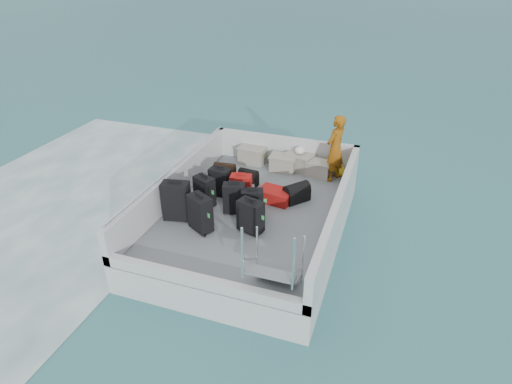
% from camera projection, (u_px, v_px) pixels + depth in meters
% --- Properties ---
extents(ground, '(160.00, 160.00, 0.00)m').
position_uv_depth(ground, '(253.00, 235.00, 9.12)').
color(ground, '#195057').
rests_on(ground, ground).
extents(wake_foam, '(10.00, 10.00, 0.00)m').
position_uv_depth(wake_foam, '(69.00, 198.00, 10.49)').
color(wake_foam, white).
rests_on(wake_foam, ground).
extents(ferry_hull, '(3.60, 5.00, 0.60)m').
position_uv_depth(ferry_hull, '(253.00, 224.00, 8.97)').
color(ferry_hull, silver).
rests_on(ferry_hull, ground).
extents(deck, '(3.30, 4.70, 0.02)m').
position_uv_depth(deck, '(252.00, 211.00, 8.82)').
color(deck, slate).
rests_on(deck, ferry_hull).
extents(deck_fittings, '(3.60, 5.00, 0.90)m').
position_uv_depth(deck_fittings, '(264.00, 206.00, 8.27)').
color(deck_fittings, '#B8BDBD').
rests_on(deck_fittings, deck).
extents(suitcase_0, '(0.57, 0.39, 0.80)m').
position_uv_depth(suitcase_0, '(176.00, 201.00, 8.36)').
color(suitcase_0, black).
rests_on(suitcase_0, deck).
extents(suitcase_1, '(0.50, 0.41, 0.66)m').
position_uv_depth(suitcase_1, '(205.00, 191.00, 8.85)').
color(suitcase_1, black).
rests_on(suitcase_1, deck).
extents(suitcase_2, '(0.46, 0.30, 0.63)m').
position_uv_depth(suitcase_2, '(220.00, 182.00, 9.24)').
color(suitcase_2, black).
rests_on(suitcase_2, deck).
extents(suitcase_3, '(0.55, 0.48, 0.73)m').
position_uv_depth(suitcase_3, '(200.00, 214.00, 8.03)').
color(suitcase_3, black).
rests_on(suitcase_3, deck).
extents(suitcase_4, '(0.49, 0.37, 0.64)m').
position_uv_depth(suitcase_4, '(234.00, 198.00, 8.61)').
color(suitcase_4, black).
rests_on(suitcase_4, deck).
extents(suitcase_5, '(0.47, 0.33, 0.60)m').
position_uv_depth(suitcase_5, '(241.00, 188.00, 9.02)').
color(suitcase_5, '#A0180C').
rests_on(suitcase_5, deck).
extents(suitcase_6, '(0.53, 0.40, 0.65)m').
position_uv_depth(suitcase_6, '(251.00, 217.00, 8.01)').
color(suitcase_6, black).
rests_on(suitcase_6, deck).
extents(suitcase_7, '(0.50, 0.38, 0.61)m').
position_uv_depth(suitcase_7, '(252.00, 204.00, 8.45)').
color(suitcase_7, black).
rests_on(suitcase_7, deck).
extents(suitcase_8, '(0.75, 0.56, 0.27)m').
position_uv_depth(suitcase_8, '(275.00, 195.00, 9.09)').
color(suitcase_8, '#A0180C').
rests_on(suitcase_8, deck).
extents(duffel_0, '(0.51, 0.35, 0.32)m').
position_uv_depth(duffel_0, '(225.00, 173.00, 9.95)').
color(duffel_0, black).
rests_on(duffel_0, deck).
extents(duffel_1, '(0.45, 0.34, 0.32)m').
position_uv_depth(duffel_1, '(248.00, 180.00, 9.67)').
color(duffel_1, black).
rests_on(duffel_1, deck).
extents(duffel_2, '(0.58, 0.61, 0.32)m').
position_uv_depth(duffel_2, '(297.00, 194.00, 9.09)').
color(duffel_2, black).
rests_on(duffel_2, deck).
extents(crate_0, '(0.66, 0.47, 0.39)m').
position_uv_depth(crate_0, '(253.00, 155.00, 10.75)').
color(crate_0, gray).
rests_on(crate_0, deck).
extents(crate_1, '(0.61, 0.43, 0.36)m').
position_uv_depth(crate_1, '(283.00, 164.00, 10.35)').
color(crate_1, gray).
rests_on(crate_1, deck).
extents(crate_2, '(0.72, 0.58, 0.38)m').
position_uv_depth(crate_2, '(299.00, 162.00, 10.41)').
color(crate_2, gray).
rests_on(crate_2, deck).
extents(crate_3, '(0.63, 0.49, 0.34)m').
position_uv_depth(crate_3, '(319.00, 169.00, 10.12)').
color(crate_3, gray).
rests_on(crate_3, deck).
extents(yellow_bag, '(0.28, 0.26, 0.22)m').
position_uv_depth(yellow_bag, '(340.00, 171.00, 10.16)').
color(yellow_bag, gold).
rests_on(yellow_bag, deck).
extents(white_bag, '(0.24, 0.24, 0.18)m').
position_uv_depth(white_bag, '(300.00, 152.00, 10.27)').
color(white_bag, white).
rests_on(white_bag, crate_2).
extents(passenger, '(0.57, 0.68, 1.56)m').
position_uv_depth(passenger, '(335.00, 148.00, 9.66)').
color(passenger, '#C76D12').
rests_on(passenger, deck).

